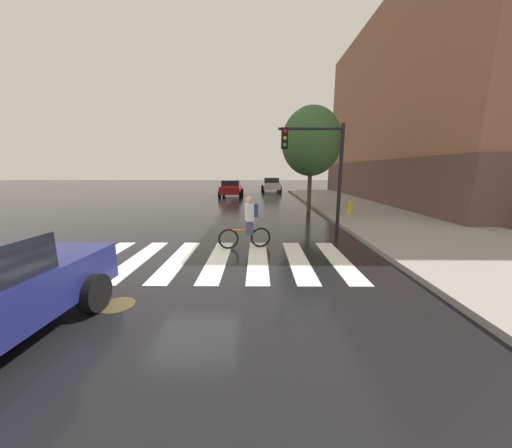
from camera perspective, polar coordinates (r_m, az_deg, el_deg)
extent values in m
plane|color=black|center=(7.84, -13.33, -7.44)|extent=(120.00, 120.00, 0.00)
cube|color=gray|center=(10.27, 42.88, -5.33)|extent=(6.50, 50.00, 0.15)
cube|color=silver|center=(9.50, -36.55, -6.07)|extent=(0.55, 3.53, 0.01)
cube|color=silver|center=(8.87, -30.64, -6.51)|extent=(0.55, 3.53, 0.01)
cube|color=silver|center=(8.34, -23.89, -6.93)|extent=(0.55, 3.53, 0.01)
cube|color=silver|center=(7.95, -16.35, -7.29)|extent=(0.55, 3.53, 0.01)
cube|color=silver|center=(7.70, -8.16, -7.54)|extent=(0.55, 3.53, 0.01)
cube|color=silver|center=(7.62, 0.39, -7.63)|extent=(0.55, 3.53, 0.01)
cube|color=silver|center=(7.70, 8.94, -7.56)|extent=(0.55, 3.53, 0.01)
cube|color=silver|center=(7.95, 17.13, -7.33)|extent=(0.55, 3.53, 0.01)
cylinder|color=#473D1E|center=(5.88, -27.55, -15.04)|extent=(0.64, 0.64, 0.01)
cylinder|color=black|center=(5.72, -31.19, -12.47)|extent=(0.27, 0.69, 0.68)
cube|color=maroon|center=(25.89, -5.27, 7.39)|extent=(1.81, 4.50, 0.68)
cube|color=black|center=(25.71, -5.32, 8.72)|extent=(1.61, 2.15, 0.54)
cylinder|color=black|center=(27.44, -6.93, 6.87)|extent=(0.23, 0.66, 0.66)
cylinder|color=black|center=(27.27, -2.98, 6.91)|extent=(0.23, 0.66, 0.66)
cylinder|color=black|center=(24.60, -7.77, 6.32)|extent=(0.23, 0.66, 0.66)
cylinder|color=black|center=(24.41, -3.37, 6.36)|extent=(0.23, 0.66, 0.66)
cube|color=silver|center=(31.91, 3.21, 8.23)|extent=(1.99, 4.70, 0.71)
cube|color=black|center=(31.73, 3.25, 9.35)|extent=(1.73, 2.27, 0.56)
cylinder|color=black|center=(33.36, 1.33, 7.77)|extent=(0.26, 0.69, 0.69)
cylinder|color=black|center=(33.50, 4.69, 7.75)|extent=(0.26, 0.69, 0.69)
cylinder|color=black|center=(30.39, 1.57, 7.41)|extent=(0.26, 0.69, 0.69)
cylinder|color=black|center=(30.54, 5.25, 7.38)|extent=(0.26, 0.69, 0.69)
torus|color=black|center=(8.75, 0.99, -2.89)|extent=(0.66, 0.19, 0.66)
torus|color=black|center=(8.60, -5.89, -3.20)|extent=(0.66, 0.19, 0.66)
cylinder|color=orange|center=(8.59, -2.44, -1.24)|extent=(0.89, 0.22, 0.05)
cylinder|color=orange|center=(8.60, -1.40, -0.74)|extent=(0.04, 0.04, 0.45)
cube|color=#384772|center=(8.59, -1.41, -0.42)|extent=(0.25, 0.31, 0.56)
cube|color=silver|center=(8.51, -1.42, 2.55)|extent=(0.31, 0.40, 0.56)
sphere|color=tan|center=(8.46, -1.43, 5.23)|extent=(0.22, 0.22, 0.22)
cube|color=navy|center=(8.53, -0.23, 2.92)|extent=(0.21, 0.31, 0.40)
cylinder|color=black|center=(10.89, 17.47, 8.85)|extent=(0.14, 0.14, 4.20)
cylinder|color=black|center=(10.70, 11.60, 19.31)|extent=(2.40, 0.10, 0.10)
cube|color=black|center=(10.52, 6.13, 17.69)|extent=(0.24, 0.20, 0.76)
sphere|color=red|center=(10.44, 6.22, 19.06)|extent=(0.14, 0.14, 0.14)
sphere|color=gold|center=(10.41, 6.19, 17.75)|extent=(0.14, 0.14, 0.14)
sphere|color=green|center=(10.39, 6.16, 16.44)|extent=(0.14, 0.14, 0.14)
cylinder|color=gold|center=(15.20, 19.41, 3.17)|extent=(0.22, 0.22, 0.65)
sphere|color=gold|center=(15.15, 19.50, 4.53)|extent=(0.18, 0.18, 0.18)
cylinder|color=gold|center=(15.24, 19.99, 3.28)|extent=(0.12, 0.09, 0.09)
cylinder|color=#4C3823|center=(16.33, 11.32, 7.29)|extent=(0.24, 0.24, 2.74)
ellipsoid|color=#386033|center=(16.37, 11.72, 16.87)|extent=(3.41, 3.41, 3.92)
cube|color=brown|center=(27.79, 36.84, 7.36)|extent=(15.19, 22.93, 3.20)
cube|color=#936047|center=(28.48, 38.70, 21.83)|extent=(14.89, 22.47, 11.14)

